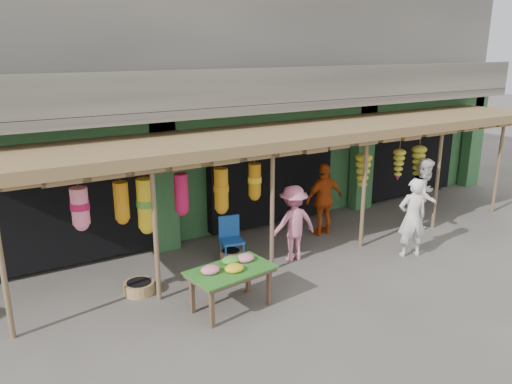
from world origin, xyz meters
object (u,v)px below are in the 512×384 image
person_right (424,195)px  person_shopper (293,223)px  flower_table (231,271)px  person_vendor (324,199)px  blue_chair (231,236)px  person_front (412,218)px

person_right → person_shopper: bearing=155.3°
flower_table → person_vendor: person_vendor is taller
flower_table → person_shopper: 2.49m
person_vendor → person_shopper: (-1.56, -0.89, -0.07)m
flower_table → blue_chair: size_ratio=1.63×
blue_chair → person_front: (3.56, -1.89, 0.35)m
person_shopper → person_front: bearing=157.4°
flower_table → person_shopper: (2.18, 1.19, 0.12)m
person_front → person_right: person_right is taller
flower_table → person_vendor: bearing=21.4°
person_front → person_vendor: 2.24m
person_front → person_vendor: bearing=-48.0°
blue_chair → person_vendor: person_vendor is taller
blue_chair → person_vendor: size_ratio=0.54×
person_shopper → blue_chair: bearing=-27.2°
flower_table → person_front: 4.57m
blue_chair → person_shopper: (1.17, -0.70, 0.30)m
person_right → blue_chair: bearing=148.3°
flower_table → person_front: size_ratio=0.89×
flower_table → person_vendor: size_ratio=0.88×
flower_table → person_front: person_front is taller
person_shopper → person_right: bearing=-180.0°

